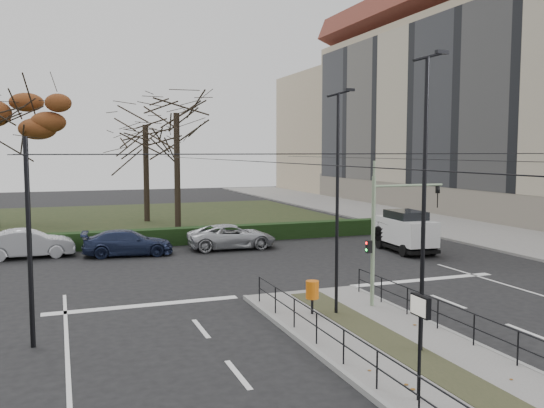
# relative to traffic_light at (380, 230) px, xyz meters

# --- Properties ---
(ground) EXTENTS (140.00, 140.00, 0.00)m
(ground) POSITION_rel_traffic_light_xyz_m (-1.77, -2.06, -2.81)
(ground) COLOR black
(ground) RESTS_ON ground
(median_island) EXTENTS (4.40, 15.00, 0.14)m
(median_island) POSITION_rel_traffic_light_xyz_m (-1.77, -4.56, -2.74)
(median_island) COLOR slate
(median_island) RESTS_ON ground
(sidewalk_east) EXTENTS (8.00, 90.00, 0.14)m
(sidewalk_east) POSITION_rel_traffic_light_xyz_m (16.23, 19.94, -2.74)
(sidewalk_east) COLOR slate
(sidewalk_east) RESTS_ON ground
(park) EXTENTS (38.00, 26.00, 0.10)m
(park) POSITION_rel_traffic_light_xyz_m (-7.77, 29.94, -2.76)
(park) COLOR #232F17
(park) RESTS_ON ground
(hedge) EXTENTS (38.00, 1.00, 1.00)m
(hedge) POSITION_rel_traffic_light_xyz_m (-7.77, 16.54, -2.31)
(hedge) COLOR black
(hedge) RESTS_ON ground
(apartment_block) EXTENTS (13.09, 52.10, 21.64)m
(apartment_block) POSITION_rel_traffic_light_xyz_m (26.20, 21.90, 7.58)
(apartment_block) COLOR tan
(apartment_block) RESTS_ON ground
(median_railing) EXTENTS (4.14, 13.24, 0.92)m
(median_railing) POSITION_rel_traffic_light_xyz_m (-1.77, -4.66, -1.83)
(median_railing) COLOR black
(median_railing) RESTS_ON median_island
(catenary) EXTENTS (20.00, 34.00, 6.00)m
(catenary) POSITION_rel_traffic_light_xyz_m (-1.77, -0.44, 0.61)
(catenary) COLOR black
(catenary) RESTS_ON ground
(traffic_light) EXTENTS (3.12, 1.79, 4.59)m
(traffic_light) POSITION_rel_traffic_light_xyz_m (0.00, 0.00, 0.00)
(traffic_light) COLOR gray
(traffic_light) RESTS_ON median_island
(litter_bin) EXTENTS (0.44, 0.44, 1.12)m
(litter_bin) POSITION_rel_traffic_light_xyz_m (-2.68, -0.20, -1.87)
(litter_bin) COLOR black
(litter_bin) RESTS_ON median_island
(info_panel) EXTENTS (0.13, 0.61, 2.35)m
(info_panel) POSITION_rel_traffic_light_xyz_m (-3.27, -7.15, -0.83)
(info_panel) COLOR black
(info_panel) RESTS_ON median_island
(streetlamp_median_near) EXTENTS (0.68, 0.14, 8.11)m
(streetlamp_median_near) POSITION_rel_traffic_light_xyz_m (-1.36, -4.50, 1.45)
(streetlamp_median_near) COLOR black
(streetlamp_median_near) RESTS_ON median_island
(streetlamp_median_far) EXTENTS (0.63, 0.13, 7.50)m
(streetlamp_median_far) POSITION_rel_traffic_light_xyz_m (-1.88, -0.42, 1.14)
(streetlamp_median_far) COLOR black
(streetlamp_median_far) RESTS_ON median_island
(parked_car_second) EXTENTS (4.68, 1.85, 1.52)m
(parked_car_second) POSITION_rel_traffic_light_xyz_m (-12.14, 14.92, -2.05)
(parked_car_second) COLOR #B0B2B8
(parked_car_second) RESTS_ON ground
(parked_car_third) EXTENTS (4.93, 2.43, 1.38)m
(parked_car_third) POSITION_rel_traffic_light_xyz_m (-7.16, 13.85, -2.12)
(parked_car_third) COLOR #1C2441
(parked_car_third) RESTS_ON ground
(parked_car_fourth) EXTENTS (5.14, 2.53, 1.40)m
(parked_car_fourth) POSITION_rel_traffic_light_xyz_m (-1.30, 14.01, -2.11)
(parked_car_fourth) COLOR #B0B2B8
(parked_car_fourth) RESTS_ON ground
(white_van) EXTENTS (2.17, 4.34, 2.30)m
(white_van) POSITION_rel_traffic_light_xyz_m (7.45, 9.64, -1.61)
(white_van) COLOR silver
(white_van) RESTS_ON ground
(bare_tree_center) EXTENTS (6.23, 6.23, 10.00)m
(bare_tree_center) POSITION_rel_traffic_light_xyz_m (-4.10, 28.16, 4.26)
(bare_tree_center) COLOR black
(bare_tree_center) RESTS_ON park
(bare_tree_near) EXTENTS (6.62, 6.62, 10.91)m
(bare_tree_near) POSITION_rel_traffic_light_xyz_m (-2.49, 23.86, 4.90)
(bare_tree_near) COLOR black
(bare_tree_near) RESTS_ON park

